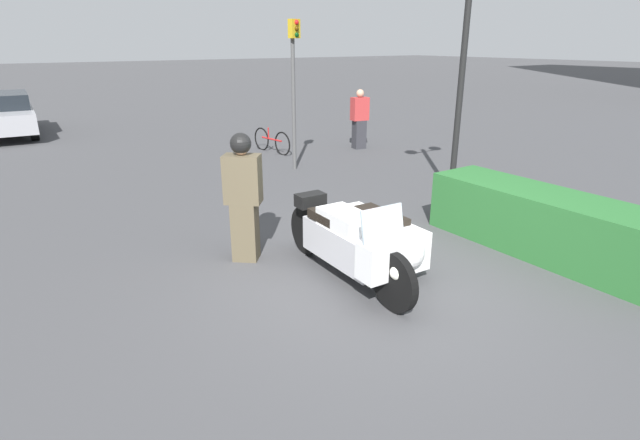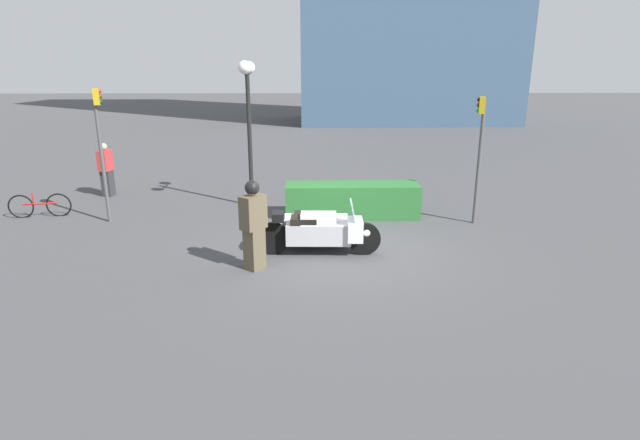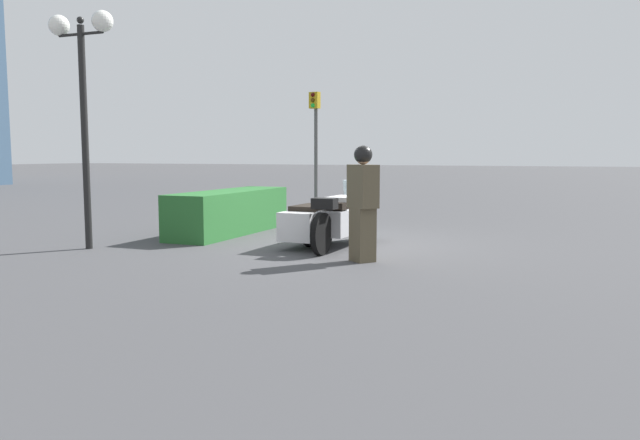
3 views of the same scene
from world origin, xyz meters
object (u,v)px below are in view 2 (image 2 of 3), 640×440
(hedge_bush_curbside, at_px, (352,200))
(traffic_light_near, at_px, (480,141))
(officer_rider, at_px, (253,223))
(pedestrian_bystander, at_px, (106,170))
(police_motorcycle, at_px, (320,229))
(twin_lamp_post, at_px, (248,95))
(traffic_light_far, at_px, (101,136))
(bicycle_parked, at_px, (40,206))

(hedge_bush_curbside, height_order, traffic_light_near, traffic_light_near)
(officer_rider, relative_size, hedge_bush_curbside, 0.51)
(traffic_light_near, relative_size, pedestrian_bystander, 1.92)
(police_motorcycle, xyz_separation_m, hedge_bush_curbside, (0.93, 2.60, -0.03))
(twin_lamp_post, relative_size, traffic_light_far, 1.20)
(hedge_bush_curbside, relative_size, traffic_light_far, 1.05)
(officer_rider, height_order, traffic_light_far, traffic_light_far)
(twin_lamp_post, bearing_deg, pedestrian_bystander, 164.29)
(police_motorcycle, height_order, pedestrian_bystander, pedestrian_bystander)
(police_motorcycle, relative_size, twin_lamp_post, 0.65)
(twin_lamp_post, height_order, pedestrian_bystander, twin_lamp_post)
(hedge_bush_curbside, relative_size, traffic_light_near, 1.11)
(officer_rider, height_order, pedestrian_bystander, officer_rider)
(police_motorcycle, xyz_separation_m, pedestrian_bystander, (-6.54, 5.12, 0.35))
(police_motorcycle, xyz_separation_m, twin_lamp_post, (-1.89, 3.81, 2.67))
(hedge_bush_curbside, height_order, bicycle_parked, hedge_bush_curbside)
(officer_rider, distance_m, traffic_light_far, 5.46)
(twin_lamp_post, distance_m, pedestrian_bystander, 5.36)
(traffic_light_near, xyz_separation_m, bicycle_parked, (-11.50, 0.85, -1.80))
(officer_rider, xyz_separation_m, bicycle_parked, (-6.16, 3.85, -0.64))
(pedestrian_bystander, bearing_deg, officer_rider, 139.52)
(police_motorcycle, bearing_deg, officer_rider, -138.93)
(hedge_bush_curbside, bearing_deg, officer_rider, -121.58)
(officer_rider, height_order, twin_lamp_post, twin_lamp_post)
(hedge_bush_curbside, distance_m, pedestrian_bystander, 7.90)
(twin_lamp_post, xyz_separation_m, pedestrian_bystander, (-4.65, 1.31, -2.32))
(police_motorcycle, distance_m, hedge_bush_curbside, 2.76)
(traffic_light_far, bearing_deg, pedestrian_bystander, 96.94)
(twin_lamp_post, relative_size, bicycle_parked, 2.55)
(traffic_light_near, distance_m, bicycle_parked, 11.67)
(traffic_light_far, bearing_deg, police_motorcycle, -37.21)
(police_motorcycle, height_order, hedge_bush_curbside, police_motorcycle)
(police_motorcycle, relative_size, traffic_light_near, 0.83)
(hedge_bush_curbside, relative_size, bicycle_parked, 2.24)
(police_motorcycle, relative_size, traffic_light_far, 0.78)
(twin_lamp_post, height_order, traffic_light_far, twin_lamp_post)
(hedge_bush_curbside, height_order, traffic_light_far, traffic_light_far)
(officer_rider, bearing_deg, bicycle_parked, -171.71)
(pedestrian_bystander, xyz_separation_m, bicycle_parked, (-0.94, -2.35, -0.52))
(hedge_bush_curbside, bearing_deg, pedestrian_bystander, 161.36)
(twin_lamp_post, height_order, bicycle_parked, twin_lamp_post)
(bicycle_parked, bearing_deg, traffic_light_near, -12.52)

